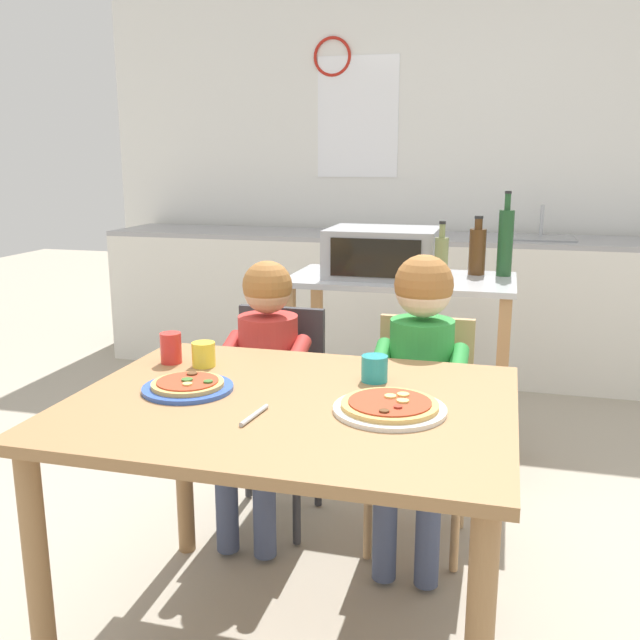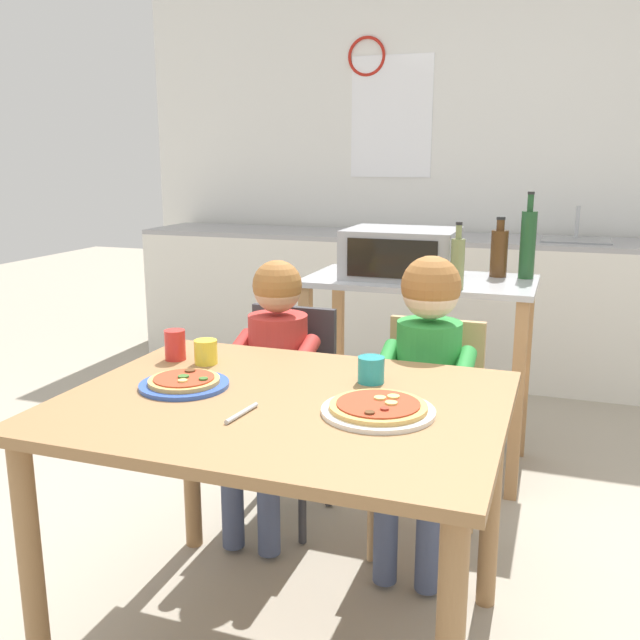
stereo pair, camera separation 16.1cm
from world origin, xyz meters
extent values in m
plane|color=#A89E8C|center=(0.00, 1.27, 0.00)|extent=(12.74, 12.74, 0.00)
cube|color=white|center=(0.00, 3.24, 1.35)|extent=(4.66, 0.12, 2.70)
cube|color=white|center=(-0.50, 3.18, 1.65)|extent=(0.56, 0.01, 0.80)
torus|color=red|center=(-0.68, 3.17, 2.05)|extent=(0.26, 0.02, 0.26)
cube|color=silver|center=(0.00, 2.83, 0.43)|extent=(4.19, 0.60, 0.86)
cube|color=#9E9EA3|center=(0.00, 2.83, 0.88)|extent=(4.19, 0.60, 0.03)
cube|color=gray|center=(0.73, 2.83, 0.89)|extent=(0.40, 0.33, 0.02)
cylinder|color=#B7BABF|center=(0.73, 2.95, 0.99)|extent=(0.02, 0.02, 0.20)
cube|color=#B7BABF|center=(0.09, 1.38, 0.85)|extent=(0.99, 0.54, 0.02)
cube|color=#AD7F51|center=(0.09, 1.38, 0.30)|extent=(0.91, 0.50, 0.02)
cube|color=#AD7F51|center=(-0.37, 1.15, 0.42)|extent=(0.05, 0.05, 0.84)
cube|color=#AD7F51|center=(0.54, 1.15, 0.42)|extent=(0.05, 0.05, 0.84)
cube|color=#AD7F51|center=(-0.37, 1.62, 0.42)|extent=(0.05, 0.05, 0.84)
cube|color=#AD7F51|center=(0.54, 1.62, 0.42)|extent=(0.05, 0.05, 0.84)
cube|color=#999BA0|center=(0.00, 1.38, 0.97)|extent=(0.48, 0.38, 0.21)
cube|color=black|center=(0.00, 1.19, 0.97)|extent=(0.38, 0.01, 0.16)
cylinder|color=black|center=(0.17, 1.19, 0.91)|extent=(0.02, 0.01, 0.02)
cylinder|color=#4C2D14|center=(0.40, 1.54, 0.97)|extent=(0.08, 0.08, 0.21)
cylinder|color=#4C2D14|center=(0.40, 1.54, 1.10)|extent=(0.04, 0.04, 0.05)
cylinder|color=black|center=(0.40, 1.54, 1.12)|extent=(0.04, 0.04, 0.01)
cylinder|color=#1E4723|center=(0.52, 1.53, 1.01)|extent=(0.07, 0.07, 0.29)
cylinder|color=#1E4723|center=(0.52, 1.53, 1.19)|extent=(0.03, 0.03, 0.07)
cylinder|color=black|center=(0.52, 1.53, 1.24)|extent=(0.03, 0.03, 0.01)
cylinder|color=olive|center=(0.28, 1.17, 0.97)|extent=(0.06, 0.06, 0.20)
cylinder|color=olive|center=(0.28, 1.17, 1.10)|extent=(0.02, 0.02, 0.05)
cylinder|color=black|center=(0.28, 1.17, 1.13)|extent=(0.03, 0.03, 0.01)
cube|color=olive|center=(0.00, 0.00, 0.74)|extent=(1.17, 0.92, 0.03)
cylinder|color=olive|center=(-0.52, -0.40, 0.36)|extent=(0.06, 0.06, 0.73)
cylinder|color=olive|center=(-0.52, 0.40, 0.36)|extent=(0.06, 0.06, 0.73)
cylinder|color=olive|center=(0.52, 0.40, 0.36)|extent=(0.06, 0.06, 0.73)
cube|color=#333338|center=(-0.30, 0.68, 0.44)|extent=(0.36, 0.36, 0.04)
cube|color=#333338|center=(-0.30, 0.84, 0.63)|extent=(0.34, 0.03, 0.38)
cylinder|color=#333338|center=(-0.15, 0.53, 0.22)|extent=(0.03, 0.03, 0.42)
cylinder|color=#333338|center=(-0.45, 0.53, 0.22)|extent=(0.03, 0.03, 0.42)
cylinder|color=#333338|center=(-0.15, 0.83, 0.22)|extent=(0.03, 0.03, 0.42)
cylinder|color=#333338|center=(-0.45, 0.83, 0.22)|extent=(0.03, 0.03, 0.42)
cube|color=tan|center=(0.27, 0.65, 0.44)|extent=(0.36, 0.36, 0.04)
cube|color=tan|center=(0.27, 0.81, 0.63)|extent=(0.34, 0.03, 0.38)
cylinder|color=tan|center=(0.42, 0.50, 0.22)|extent=(0.03, 0.03, 0.42)
cylinder|color=tan|center=(0.12, 0.50, 0.22)|extent=(0.03, 0.03, 0.42)
cylinder|color=tan|center=(0.42, 0.80, 0.22)|extent=(0.03, 0.03, 0.42)
cylinder|color=tan|center=(0.12, 0.80, 0.22)|extent=(0.03, 0.03, 0.42)
cube|color=#424C6B|center=(-0.23, 0.54, 0.48)|extent=(0.10, 0.30, 0.10)
cylinder|color=#424C6B|center=(-0.23, 0.41, 0.24)|extent=(0.08, 0.08, 0.44)
cube|color=#424C6B|center=(-0.37, 0.54, 0.48)|extent=(0.10, 0.30, 0.10)
cylinder|color=#424C6B|center=(-0.37, 0.41, 0.24)|extent=(0.08, 0.08, 0.44)
cylinder|color=#BC332D|center=(-0.17, 0.58, 0.68)|extent=(0.06, 0.26, 0.15)
cylinder|color=#BC332D|center=(-0.43, 0.58, 0.68)|extent=(0.06, 0.26, 0.15)
cylinder|color=#BC332D|center=(-0.30, 0.68, 0.65)|extent=(0.22, 0.22, 0.34)
sphere|color=tan|center=(-0.30, 0.68, 0.92)|extent=(0.17, 0.17, 0.17)
sphere|color=#9E6633|center=(-0.30, 0.68, 0.93)|extent=(0.18, 0.18, 0.18)
cube|color=#424C6B|center=(0.34, 0.51, 0.48)|extent=(0.10, 0.30, 0.10)
cylinder|color=#424C6B|center=(0.34, 0.38, 0.24)|extent=(0.08, 0.08, 0.44)
cube|color=#424C6B|center=(0.20, 0.51, 0.48)|extent=(0.10, 0.30, 0.10)
cylinder|color=#424C6B|center=(0.20, 0.38, 0.24)|extent=(0.08, 0.08, 0.44)
cylinder|color=green|center=(0.40, 0.55, 0.70)|extent=(0.06, 0.26, 0.15)
cylinder|color=green|center=(0.14, 0.55, 0.70)|extent=(0.06, 0.26, 0.15)
cylinder|color=green|center=(0.27, 0.65, 0.66)|extent=(0.22, 0.22, 0.37)
sphere|color=beige|center=(0.27, 0.65, 0.95)|extent=(0.19, 0.19, 0.19)
sphere|color=#9E6633|center=(0.27, 0.65, 0.97)|extent=(0.20, 0.20, 0.20)
cylinder|color=#3356B7|center=(-0.30, 0.00, 0.76)|extent=(0.25, 0.25, 0.01)
cylinder|color=tan|center=(-0.30, 0.00, 0.78)|extent=(0.20, 0.20, 0.01)
cylinder|color=#B23D23|center=(-0.30, 0.00, 0.78)|extent=(0.17, 0.17, 0.00)
cylinder|color=#DBC666|center=(-0.28, -0.03, 0.79)|extent=(0.03, 0.03, 0.01)
cylinder|color=#563319|center=(-0.31, 0.06, 0.79)|extent=(0.03, 0.03, 0.01)
cylinder|color=#386628|center=(-0.24, 0.00, 0.79)|extent=(0.03, 0.03, 0.01)
cylinder|color=#386628|center=(-0.30, 0.00, 0.79)|extent=(0.03, 0.03, 0.01)
cylinder|color=white|center=(0.27, -0.02, 0.76)|extent=(0.29, 0.29, 0.01)
cylinder|color=tan|center=(0.27, -0.02, 0.78)|extent=(0.25, 0.25, 0.01)
cylinder|color=#B23D23|center=(0.27, -0.02, 0.78)|extent=(0.21, 0.21, 0.00)
cylinder|color=maroon|center=(0.30, -0.06, 0.79)|extent=(0.02, 0.02, 0.01)
cylinder|color=#563319|center=(0.27, -0.10, 0.79)|extent=(0.03, 0.03, 0.01)
cylinder|color=#DBC666|center=(0.26, 0.01, 0.79)|extent=(0.03, 0.03, 0.01)
cylinder|color=#DBC666|center=(0.29, 0.03, 0.79)|extent=(0.03, 0.03, 0.01)
cylinder|color=#DBC666|center=(0.30, -0.02, 0.79)|extent=(0.03, 0.03, 0.01)
cylinder|color=yellow|center=(-0.35, 0.22, 0.80)|extent=(0.07, 0.07, 0.08)
cylinder|color=red|center=(-0.46, 0.23, 0.81)|extent=(0.07, 0.07, 0.10)
cylinder|color=teal|center=(0.19, 0.21, 0.80)|extent=(0.08, 0.08, 0.08)
cylinder|color=#B7BABF|center=(-0.05, -0.15, 0.76)|extent=(0.03, 0.14, 0.01)
camera|label=1|loc=(0.53, -1.69, 1.39)|focal=39.41mm
camera|label=2|loc=(0.69, -1.64, 1.39)|focal=39.41mm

